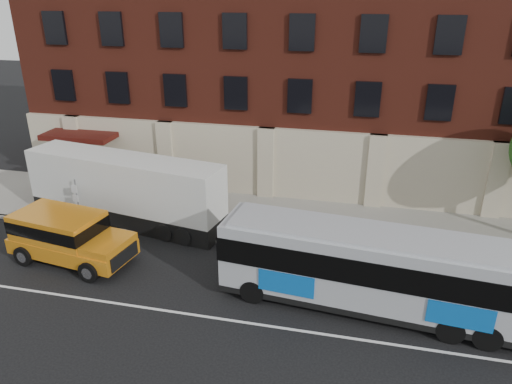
% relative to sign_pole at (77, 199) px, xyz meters
% --- Properties ---
extents(ground, '(120.00, 120.00, 0.00)m').
position_rel_sign_pole_xyz_m(ground, '(8.50, -6.15, -1.45)').
color(ground, black).
rests_on(ground, ground).
extents(sidewalk, '(60.00, 6.00, 0.15)m').
position_rel_sign_pole_xyz_m(sidewalk, '(8.50, 2.85, -1.38)').
color(sidewalk, gray).
rests_on(sidewalk, ground).
extents(kerb, '(60.00, 0.25, 0.15)m').
position_rel_sign_pole_xyz_m(kerb, '(8.50, -0.15, -1.38)').
color(kerb, gray).
rests_on(kerb, ground).
extents(lane_line, '(60.00, 0.12, 0.01)m').
position_rel_sign_pole_xyz_m(lane_line, '(8.50, -5.65, -1.45)').
color(lane_line, silver).
rests_on(lane_line, ground).
extents(building, '(30.00, 12.10, 15.00)m').
position_rel_sign_pole_xyz_m(building, '(8.49, 10.77, 6.13)').
color(building, maroon).
rests_on(building, sidewalk).
extents(sign_pole, '(0.30, 0.20, 2.50)m').
position_rel_sign_pole_xyz_m(sign_pole, '(0.00, 0.00, 0.00)').
color(sign_pole, gray).
rests_on(sign_pole, ground).
extents(city_bus, '(11.76, 3.59, 3.17)m').
position_rel_sign_pole_xyz_m(city_bus, '(14.59, -3.71, 0.30)').
color(city_bus, '#AAADB4').
rests_on(city_bus, ground).
extents(yellow_suv, '(5.88, 3.14, 2.19)m').
position_rel_sign_pole_xyz_m(yellow_suv, '(1.40, -3.11, -0.19)').
color(yellow_suv, orange).
rests_on(yellow_suv, ground).
extents(shipping_container, '(10.77, 3.95, 3.52)m').
position_rel_sign_pole_xyz_m(shipping_container, '(2.17, 0.97, 0.29)').
color(shipping_container, black).
rests_on(shipping_container, ground).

